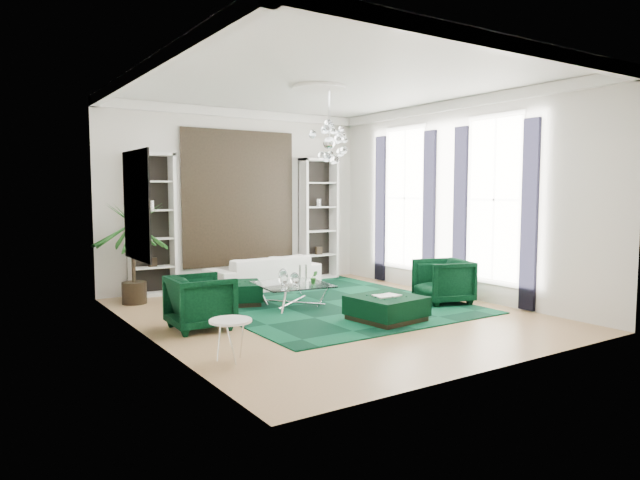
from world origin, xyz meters
TOP-DOWN VIEW (x-y plane):
  - floor at (0.00, 0.00)m, footprint 6.00×7.00m
  - ceiling at (0.00, 0.00)m, footprint 6.00×7.00m
  - wall_back at (0.00, 3.51)m, footprint 6.00×0.02m
  - wall_front at (0.00, -3.51)m, footprint 6.00×0.02m
  - wall_left at (-3.01, 0.00)m, footprint 0.02×7.00m
  - wall_right at (3.01, 0.00)m, footprint 0.02×7.00m
  - crown_molding at (0.00, 0.00)m, footprint 6.00×7.00m
  - ceiling_medallion at (0.00, 0.30)m, footprint 0.90×0.90m
  - tapestry at (0.00, 3.46)m, footprint 2.50×0.06m
  - shelving_left at (-1.95, 3.31)m, footprint 0.90×0.38m
  - shelving_right at (1.95, 3.31)m, footprint 0.90×0.38m
  - painting at (-2.97, 0.60)m, footprint 0.04×1.30m
  - window_near at (2.99, -0.90)m, footprint 0.03×1.10m
  - curtain_near_a at (2.96, -1.68)m, footprint 0.07×0.30m
  - curtain_near_b at (2.96, -0.12)m, footprint 0.07×0.30m
  - window_far at (2.99, 1.50)m, footprint 0.03×1.10m
  - curtain_far_a at (2.96, 0.72)m, footprint 0.07×0.30m
  - curtain_far_b at (2.96, 2.28)m, footprint 0.07×0.30m
  - rug at (0.46, 0.85)m, footprint 4.20×5.00m
  - sofa at (0.21, 2.77)m, footprint 2.47×1.16m
  - armchair_left at (-2.19, 0.21)m, footprint 0.92×0.90m
  - armchair_right at (2.26, -0.39)m, footprint 1.10×1.09m
  - coffee_table at (-0.20, 0.87)m, footprint 1.34×1.34m
  - ottoman_side at (-0.97, 1.60)m, footprint 1.16×1.16m
  - ottoman_front at (0.46, -0.93)m, footprint 1.10×1.10m
  - book at (0.46, -0.93)m, footprint 0.42×0.28m
  - side_table at (-2.49, -1.53)m, footprint 0.58×0.58m
  - palm at (-2.49, 2.70)m, footprint 1.87×1.87m
  - chandelier at (0.08, 0.12)m, footprint 0.80×0.80m
  - table_plant at (0.10, 0.62)m, footprint 0.16×0.15m

SIDE VIEW (x-z plane):
  - floor at x=0.00m, z-range -0.02..0.00m
  - rug at x=0.46m, z-range 0.00..0.02m
  - ottoman_side at x=-0.97m, z-range 0.00..0.40m
  - ottoman_front at x=0.46m, z-range 0.00..0.40m
  - coffee_table at x=-0.20m, z-range 0.00..0.41m
  - side_table at x=-2.49m, z-range 0.00..0.50m
  - sofa at x=0.21m, z-range 0.00..0.70m
  - armchair_left at x=-2.19m, z-range 0.00..0.81m
  - armchair_right at x=2.26m, z-range 0.00..0.81m
  - book at x=0.46m, z-range 0.40..0.43m
  - table_plant at x=0.10m, z-range 0.41..0.65m
  - palm at x=-2.49m, z-range 0.00..2.40m
  - shelving_left at x=-1.95m, z-range 0.00..2.80m
  - shelving_right at x=1.95m, z-range 0.00..2.80m
  - curtain_near_a at x=2.96m, z-range 0.02..3.27m
  - curtain_near_b at x=2.96m, z-range 0.02..3.27m
  - curtain_far_a at x=2.96m, z-range 0.02..3.27m
  - curtain_far_b at x=2.96m, z-range 0.02..3.27m
  - painting at x=-2.97m, z-range 1.05..2.65m
  - wall_back at x=0.00m, z-range 0.00..3.80m
  - wall_front at x=0.00m, z-range 0.00..3.80m
  - wall_left at x=-3.01m, z-range 0.00..3.80m
  - wall_right at x=3.01m, z-range 0.00..3.80m
  - tapestry at x=0.00m, z-range 0.50..3.30m
  - window_near at x=2.99m, z-range 0.45..3.35m
  - window_far at x=2.99m, z-range 0.45..3.35m
  - chandelier at x=0.08m, z-range 2.49..3.21m
  - crown_molding at x=0.00m, z-range 3.61..3.79m
  - ceiling_medallion at x=0.00m, z-range 3.75..3.79m
  - ceiling at x=0.00m, z-range 3.80..3.82m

